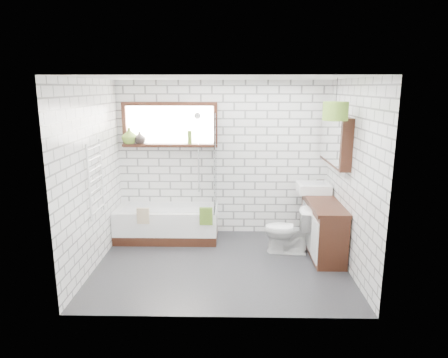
{
  "coord_description": "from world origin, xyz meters",
  "views": [
    {
      "loc": [
        0.14,
        -5.11,
        2.39
      ],
      "look_at": [
        0.04,
        0.25,
        1.15
      ],
      "focal_mm": 32.0,
      "sensor_mm": 36.0,
      "label": 1
    }
  ],
  "objects_px": {
    "toilet": "(287,230)",
    "pendant": "(336,111)",
    "basin": "(313,188)",
    "vanity": "(323,227)",
    "bathtub": "(167,223)"
  },
  "relations": [
    {
      "from": "toilet",
      "to": "pendant",
      "type": "height_order",
      "value": "pendant"
    },
    {
      "from": "basin",
      "to": "pendant",
      "type": "distance_m",
      "value": 1.65
    },
    {
      "from": "pendant",
      "to": "vanity",
      "type": "bearing_deg",
      "value": 83.65
    },
    {
      "from": "basin",
      "to": "pendant",
      "type": "relative_size",
      "value": 1.58
    },
    {
      "from": "vanity",
      "to": "toilet",
      "type": "height_order",
      "value": "vanity"
    },
    {
      "from": "bathtub",
      "to": "vanity",
      "type": "xyz_separation_m",
      "value": [
        2.37,
        -0.48,
        0.13
      ]
    },
    {
      "from": "bathtub",
      "to": "toilet",
      "type": "bearing_deg",
      "value": -15.59
    },
    {
      "from": "basin",
      "to": "pendant",
      "type": "bearing_deg",
      "value": -90.21
    },
    {
      "from": "bathtub",
      "to": "toilet",
      "type": "xyz_separation_m",
      "value": [
        1.85,
        -0.52,
        0.08
      ]
    },
    {
      "from": "basin",
      "to": "pendant",
      "type": "xyz_separation_m",
      "value": [
        -0.0,
        -1.07,
        1.25
      ]
    },
    {
      "from": "bathtub",
      "to": "basin",
      "type": "xyz_separation_m",
      "value": [
        2.31,
        0.02,
        0.59
      ]
    },
    {
      "from": "basin",
      "to": "toilet",
      "type": "xyz_separation_m",
      "value": [
        -0.46,
        -0.54,
        -0.51
      ]
    },
    {
      "from": "basin",
      "to": "vanity",
      "type": "bearing_deg",
      "value": -83.16
    },
    {
      "from": "bathtub",
      "to": "vanity",
      "type": "height_order",
      "value": "vanity"
    },
    {
      "from": "vanity",
      "to": "basin",
      "type": "height_order",
      "value": "basin"
    }
  ]
}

